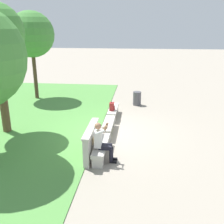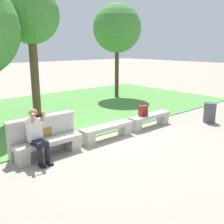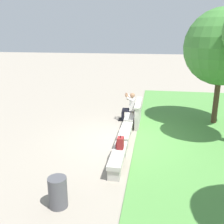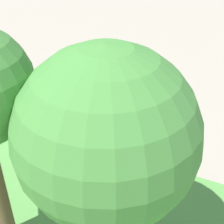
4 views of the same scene
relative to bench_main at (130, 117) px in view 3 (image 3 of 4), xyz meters
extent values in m
plane|color=gray|center=(1.97, 0.00, -0.30)|extent=(80.00, 80.00, 0.00)
cube|color=#B7B2A8|center=(0.00, 0.00, 0.09)|extent=(1.81, 0.40, 0.12)
cube|color=#B7B2A8|center=(-0.73, 0.00, -0.13)|extent=(0.28, 0.34, 0.33)
cube|color=#B7B2A8|center=(0.73, 0.00, -0.13)|extent=(0.28, 0.34, 0.33)
cube|color=#B7B2A8|center=(1.97, 0.00, 0.09)|extent=(1.81, 0.40, 0.12)
cube|color=#B7B2A8|center=(1.24, 0.00, -0.13)|extent=(0.28, 0.34, 0.33)
cube|color=#B7B2A8|center=(2.70, 0.00, -0.13)|extent=(0.28, 0.34, 0.33)
cube|color=#B7B2A8|center=(3.94, 0.00, 0.09)|extent=(1.81, 0.40, 0.12)
cube|color=#B7B2A8|center=(3.22, 0.00, -0.13)|extent=(0.28, 0.34, 0.33)
cube|color=#B7B2A8|center=(4.67, 0.00, -0.13)|extent=(0.28, 0.34, 0.33)
cube|color=#B7B2A8|center=(0.00, 0.34, 0.18)|extent=(1.84, 0.18, 0.95)
cube|color=beige|center=(0.00, 0.34, 0.68)|extent=(1.90, 0.24, 0.06)
cube|color=olive|center=(0.00, 0.24, 0.29)|extent=(0.44, 0.02, 0.22)
cube|color=black|center=(-0.45, -0.45, -0.27)|extent=(0.10, 0.24, 0.06)
cylinder|color=black|center=(-0.45, -0.38, -0.06)|extent=(0.11, 0.11, 0.42)
cube|color=black|center=(-0.25, -0.45, -0.27)|extent=(0.10, 0.24, 0.06)
cylinder|color=black|center=(-0.25, -0.38, -0.06)|extent=(0.11, 0.11, 0.42)
cube|color=black|center=(-0.35, -0.19, 0.21)|extent=(0.30, 0.42, 0.12)
cube|color=silver|center=(-0.35, 0.04, 0.49)|extent=(0.34, 0.22, 0.56)
sphere|color=#9E7051|center=(-0.35, 0.04, 0.91)|extent=(0.22, 0.22, 0.22)
cylinder|color=silver|center=(-0.54, -0.06, 0.78)|extent=(0.09, 0.31, 0.21)
cylinder|color=#9E7051|center=(-0.48, -0.20, 0.86)|extent=(0.10, 0.19, 0.27)
cylinder|color=silver|center=(-0.16, -0.06, 0.78)|extent=(0.09, 0.31, 0.21)
cylinder|color=#9E7051|center=(-0.23, -0.20, 0.86)|extent=(0.10, 0.19, 0.27)
cube|color=black|center=(-0.35, -0.26, 0.90)|extent=(0.15, 0.01, 0.08)
cube|color=maroon|center=(3.61, 0.03, 0.33)|extent=(0.28, 0.20, 0.36)
cube|color=maroon|center=(3.61, -0.08, 0.26)|extent=(0.20, 0.06, 0.16)
torus|color=black|center=(3.61, 0.03, 0.53)|extent=(0.10, 0.02, 0.10)
cylinder|color=#4C3826|center=(-0.65, 3.69, 0.89)|extent=(0.23, 0.23, 2.38)
sphere|color=#428438|center=(-0.65, 3.69, 3.03)|extent=(3.16, 3.16, 3.16)
cylinder|color=#4C4C51|center=(6.06, -1.10, 0.08)|extent=(0.44, 0.44, 0.75)
camera|label=1|loc=(-7.90, -1.21, 3.93)|focal=42.00mm
camera|label=2|loc=(-2.96, -5.85, 2.49)|focal=42.00mm
camera|label=3|loc=(11.03, 0.98, 3.64)|focal=42.00mm
camera|label=4|loc=(-2.50, 7.48, 6.12)|focal=50.00mm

